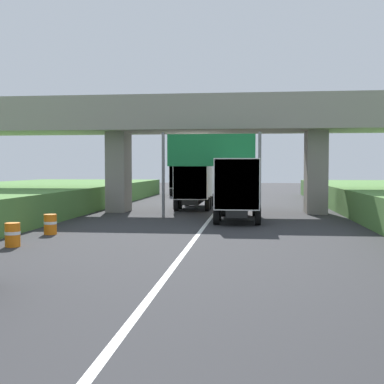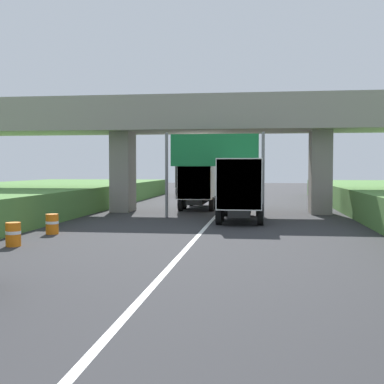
% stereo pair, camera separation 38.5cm
% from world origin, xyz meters
% --- Properties ---
extents(lane_centre_stripe, '(0.20, 89.50, 0.01)m').
position_xyz_m(lane_centre_stripe, '(0.00, 24.75, 0.00)').
color(lane_centre_stripe, white).
rests_on(lane_centre_stripe, ground).
extents(overpass_bridge, '(40.00, 4.80, 7.55)m').
position_xyz_m(overpass_bridge, '(0.00, 30.94, 5.67)').
color(overpass_bridge, gray).
rests_on(overpass_bridge, ground).
extents(overhead_highway_sign, '(5.88, 0.18, 5.05)m').
position_xyz_m(overhead_highway_sign, '(0.00, 27.15, 3.70)').
color(overhead_highway_sign, slate).
rests_on(overhead_highway_sign, ground).
extents(truck_orange, '(2.44, 7.30, 3.44)m').
position_xyz_m(truck_orange, '(1.63, 25.78, 1.93)').
color(truck_orange, black).
rests_on(truck_orange, ground).
extents(truck_blue, '(2.44, 7.30, 3.44)m').
position_xyz_m(truck_blue, '(-4.88, 53.01, 1.93)').
color(truck_blue, black).
rests_on(truck_blue, ground).
extents(truck_white, '(2.44, 7.30, 3.44)m').
position_xyz_m(truck_white, '(-1.65, 34.02, 1.93)').
color(truck_white, black).
rests_on(truck_white, ground).
extents(construction_barrel_3, '(0.57, 0.57, 0.90)m').
position_xyz_m(construction_barrel_3, '(-6.54, 15.17, 0.46)').
color(construction_barrel_3, orange).
rests_on(construction_barrel_3, ground).
extents(construction_barrel_4, '(0.57, 0.57, 0.90)m').
position_xyz_m(construction_barrel_4, '(-6.51, 18.76, 0.46)').
color(construction_barrel_4, orange).
rests_on(construction_barrel_4, ground).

